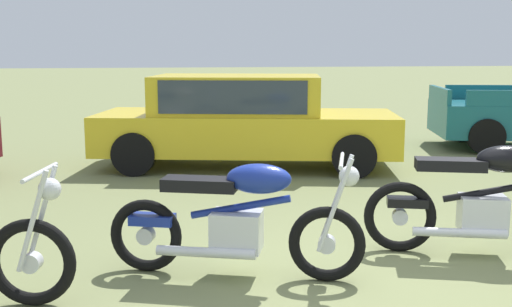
# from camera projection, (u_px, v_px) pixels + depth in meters

# --- Properties ---
(ground_plane) EXTENTS (120.00, 120.00, 0.00)m
(ground_plane) POSITION_uv_depth(u_px,v_px,m) (375.00, 277.00, 5.07)
(ground_plane) COLOR olive
(motorcycle_blue) EXTENTS (2.02, 0.97, 1.02)m
(motorcycle_blue) POSITION_uv_depth(u_px,v_px,m) (237.00, 219.00, 5.02)
(motorcycle_blue) COLOR black
(motorcycle_blue) RESTS_ON ground
(motorcycle_black) EXTENTS (1.97, 0.92, 1.02)m
(motorcycle_black) POSITION_uv_depth(u_px,v_px,m) (484.00, 201.00, 5.55)
(motorcycle_black) COLOR black
(motorcycle_black) RESTS_ON ground
(car_yellow) EXTENTS (4.86, 2.74, 1.43)m
(car_yellow) POSITION_uv_depth(u_px,v_px,m) (242.00, 116.00, 9.74)
(car_yellow) COLOR gold
(car_yellow) RESTS_ON ground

